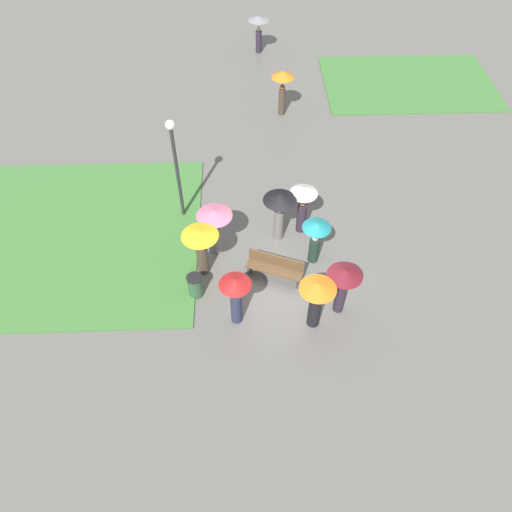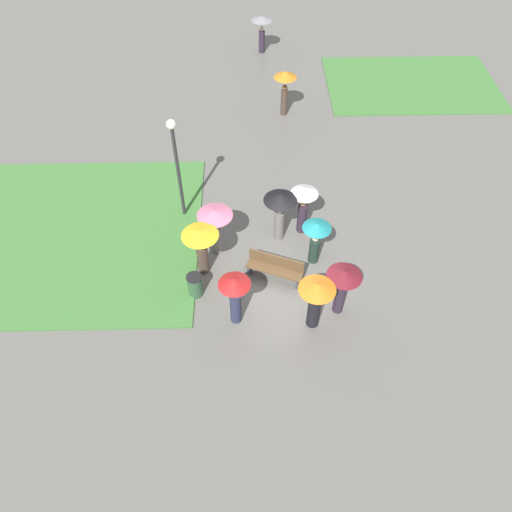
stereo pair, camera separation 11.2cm
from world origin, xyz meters
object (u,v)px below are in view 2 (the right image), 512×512
Objects in this scene: crowd_person_maroon at (343,282)px; crowd_person_orange at (316,297)px; park_bench at (275,267)px; lone_walker_far_path at (285,83)px; crowd_person_yellow at (201,243)px; lamp_post at (176,157)px; crowd_person_white at (304,201)px; trash_bin at (195,285)px; crowd_person_teal at (316,237)px; crowd_person_red at (235,293)px; crowd_person_black at (280,206)px; lone_walker_mid_plaza at (262,26)px; crowd_person_pink at (215,223)px.

crowd_person_orange is at bearing 67.97° from crowd_person_maroon.
park_bench is 9.42m from lone_walker_far_path.
crowd_person_orange is at bearing 32.14° from crowd_person_yellow.
crowd_person_white is at bearing -11.85° from lamp_post.
trash_bin is at bearing 156.70° from crowd_person_orange.
crowd_person_teal is 3.45m from crowd_person_red.
park_bench is 2.24m from crowd_person_red.
park_bench is 4.82m from lamp_post.
crowd_person_black is 0.99× the size of lone_walker_far_path.
park_bench is at bearing 46.12° from crowd_person_red.
crowd_person_red reaches higher than crowd_person_maroon.
crowd_person_red reaches higher than crowd_person_yellow.
lone_walker_far_path is (0.83, 9.32, 1.05)m from park_bench.
lone_walker_far_path is 1.11× the size of lone_walker_mid_plaza.
crowd_person_black is at bearing 98.34° from crowd_person_orange.
crowd_person_yellow reaches higher than crowd_person_teal.
lamp_post is 5.21m from crowd_person_teal.
crowd_person_white is (2.27, 3.73, 0.02)m from crowd_person_red.
trash_bin is at bearing 78.25° from crowd_person_white.
crowd_person_pink is at bearing 129.27° from crowd_person_orange.
crowd_person_red is 1.05× the size of crowd_person_maroon.
lamp_post is at bearing 105.84° from crowd_person_red.
crowd_person_black is (-1.09, 1.06, 0.36)m from crowd_person_teal.
crowd_person_black is at bearing 64.11° from crowd_person_white.
crowd_person_orange is at bearing -48.82° from lamp_post.
crowd_person_teal is 0.92× the size of crowd_person_maroon.
lone_walker_far_path reaches higher than crowd_person_pink.
lone_walker_mid_plaza is (-1.02, 16.87, 0.02)m from crowd_person_orange.
crowd_person_orange is 2.30m from crowd_person_red.
crowd_person_white reaches higher than trash_bin.
crowd_person_pink is 0.91× the size of lone_walker_far_path.
crowd_person_maroon is at bearing 42.96° from crowd_person_yellow.
trash_bin is 0.48× the size of crowd_person_teal.
lone_walker_far_path is (-1.03, 10.67, 0.15)m from crowd_person_maroon.
crowd_person_yellow is 14.91m from lone_walker_mid_plaza.
lone_walker_far_path is at bearing -47.71° from crowd_person_white.
crowd_person_black is at bearing -36.22° from crowd_person_pink.
lone_walker_far_path is at bearing 71.37° from trash_bin.
crowd_person_teal is 8.67m from lone_walker_far_path.
crowd_person_maroon is 3.54m from crowd_person_white.
crowd_person_red is 0.97× the size of lone_walker_far_path.
lone_walker_far_path reaches higher than lone_walker_mid_plaza.
crowd_person_yellow is at bearing 111.91° from crowd_person_red.
crowd_person_white reaches higher than park_bench.
crowd_person_white is (-0.29, 1.41, 0.23)m from crowd_person_teal.
crowd_person_pink is 0.92× the size of crowd_person_black.
crowd_person_white is 0.96× the size of lone_walker_far_path.
crowd_person_black is (1.46, 3.38, 0.15)m from crowd_person_red.
lamp_post is at bearing 172.26° from crowd_person_yellow.
crowd_person_yellow is at bearing 8.79° from crowd_person_teal.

